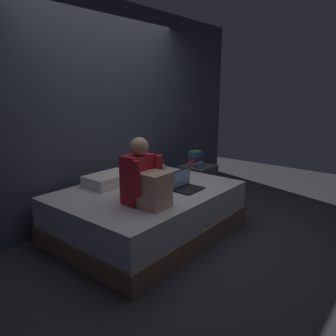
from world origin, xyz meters
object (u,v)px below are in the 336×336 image
Objects in this scene: pillow at (110,179)px; book_stack at (196,158)px; nightstand at (197,183)px; bed at (147,211)px; laptop at (186,185)px; person_sitting at (144,180)px; clothes_pile at (157,168)px; mug at (200,165)px.

book_stack reaches higher than pillow.
nightstand is 1.51m from pillow.
nightstand is (1.30, 0.19, 0.00)m from bed.
bed is 1.31m from nightstand.
laptop is at bearing -63.00° from pillow.
person_sitting is (-0.37, -0.31, 0.52)m from bed.
book_stack is (1.30, 0.23, 0.37)m from bed.
nightstand is 0.77m from clothes_pile.
laptop is 1.40× the size of book_stack.
bed is at bearing -176.77° from mug.
clothes_pile is at bearing 35.01° from person_sitting.
mug is (1.17, 0.07, 0.31)m from bed.
book_stack reaches higher than clothes_pile.
laptop is at bearing -116.59° from clothes_pile.
mug is at bearing 24.58° from laptop.
book_stack is (1.45, -0.22, 0.04)m from pillow.
pillow is 6.22× the size of mug.
bed is 6.30× the size of clothes_pile.
mug reaches higher than bed.
book_stack is 0.72× the size of clothes_pile.
person_sitting reaches higher than nightstand.
bed is at bearing -171.86° from nightstand.
pillow is (-0.15, 0.45, 0.33)m from bed.
laptop reaches higher than clothes_pile.
bed is 1.21m from mug.
person_sitting is at bearing -106.10° from pillow.
bed is at bearing 40.17° from person_sitting.
mug is at bearing -137.31° from nightstand.
clothes_pile is (-0.68, 0.16, -0.05)m from book_stack.
clothes_pile is at bearing 163.56° from nightstand.
mug is at bearing 3.23° from bed.
laptop reaches higher than book_stack.
pillow is at bearing 108.61° from bed.
nightstand is at bearing -93.74° from book_stack.
person_sitting is 2.86× the size of book_stack.
person_sitting is 7.28× the size of mug.
laptop is 0.82m from clothes_pile.
mug is 0.28× the size of clothes_pile.
nightstand is 2.30× the size of book_stack.
bed is 3.81× the size of nightstand.
pillow is 0.78m from clothes_pile.
clothes_pile reaches higher than pillow.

